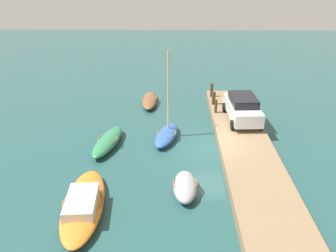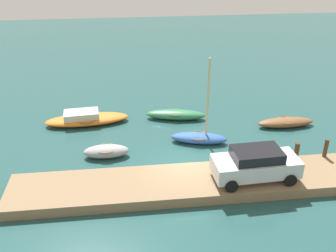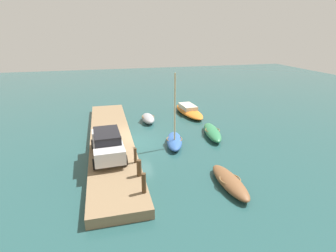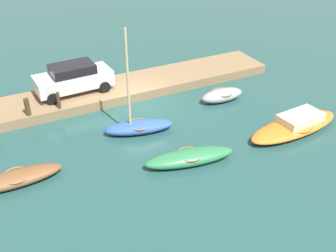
{
  "view_description": "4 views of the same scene",
  "coord_description": "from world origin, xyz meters",
  "px_view_note": "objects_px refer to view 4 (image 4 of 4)",
  "views": [
    {
      "loc": [
        -18.81,
        2.32,
        10.04
      ],
      "look_at": [
        0.44,
        2.72,
        1.31
      ],
      "focal_mm": 38.42,
      "sensor_mm": 36.0,
      "label": 1
    },
    {
      "loc": [
        -3.09,
        -17.65,
        11.87
      ],
      "look_at": [
        -0.48,
        4.27,
        0.52
      ],
      "focal_mm": 40.85,
      "sensor_mm": 36.0,
      "label": 2
    },
    {
      "loc": [
        19.08,
        -2.1,
        8.21
      ],
      "look_at": [
        -0.69,
        2.82,
        0.82
      ],
      "focal_mm": 28.37,
      "sensor_mm": 36.0,
      "label": 3
    },
    {
      "loc": [
        7.83,
        19.07,
        10.95
      ],
      "look_at": [
        0.32,
        4.2,
        0.85
      ],
      "focal_mm": 42.97,
      "sensor_mm": 36.0,
      "label": 4
    }
  ],
  "objects_px": {
    "motorboat_orange": "(295,125)",
    "mooring_post_west": "(59,100)",
    "rowboat_green": "(190,157)",
    "dinghy_grey": "(222,95)",
    "rowboat_blue": "(139,126)",
    "mooring_post_mid_west": "(27,107)",
    "rowboat_brown": "(16,178)",
    "parked_car": "(73,78)"
  },
  "relations": [
    {
      "from": "motorboat_orange",
      "to": "mooring_post_west",
      "type": "distance_m",
      "value": 12.45
    },
    {
      "from": "rowboat_blue",
      "to": "mooring_post_mid_west",
      "type": "relative_size",
      "value": 5.72
    },
    {
      "from": "rowboat_brown",
      "to": "mooring_post_mid_west",
      "type": "distance_m",
      "value": 5.08
    },
    {
      "from": "motorboat_orange",
      "to": "mooring_post_west",
      "type": "xyz_separation_m",
      "value": [
        10.37,
        -6.85,
        0.65
      ]
    },
    {
      "from": "rowboat_blue",
      "to": "rowboat_brown",
      "type": "height_order",
      "value": "rowboat_blue"
    },
    {
      "from": "rowboat_green",
      "to": "rowboat_brown",
      "type": "height_order",
      "value": "rowboat_green"
    },
    {
      "from": "rowboat_brown",
      "to": "rowboat_green",
      "type": "bearing_deg",
      "value": 163.72
    },
    {
      "from": "rowboat_green",
      "to": "motorboat_orange",
      "type": "distance_m",
      "value": 6.2
    },
    {
      "from": "rowboat_blue",
      "to": "rowboat_green",
      "type": "xyz_separation_m",
      "value": [
        -1.0,
        3.5,
        -0.05
      ]
    },
    {
      "from": "mooring_post_mid_west",
      "to": "parked_car",
      "type": "xyz_separation_m",
      "value": [
        -2.91,
        -1.59,
        0.4
      ]
    },
    {
      "from": "rowboat_brown",
      "to": "dinghy_grey",
      "type": "height_order",
      "value": "dinghy_grey"
    },
    {
      "from": "mooring_post_mid_west",
      "to": "rowboat_blue",
      "type": "bearing_deg",
      "value": 145.19
    },
    {
      "from": "dinghy_grey",
      "to": "parked_car",
      "type": "xyz_separation_m",
      "value": [
        7.61,
        -3.92,
        1.06
      ]
    },
    {
      "from": "rowboat_blue",
      "to": "rowboat_brown",
      "type": "xyz_separation_m",
      "value": [
        6.23,
        1.48,
        -0.09
      ]
    },
    {
      "from": "mooring_post_mid_west",
      "to": "mooring_post_west",
      "type": "bearing_deg",
      "value": 180.0
    },
    {
      "from": "mooring_post_west",
      "to": "mooring_post_mid_west",
      "type": "xyz_separation_m",
      "value": [
        1.62,
        0.0,
        0.0
      ]
    },
    {
      "from": "motorboat_orange",
      "to": "mooring_post_mid_west",
      "type": "bearing_deg",
      "value": -34.33
    },
    {
      "from": "rowboat_green",
      "to": "dinghy_grey",
      "type": "height_order",
      "value": "dinghy_grey"
    },
    {
      "from": "rowboat_blue",
      "to": "dinghy_grey",
      "type": "relative_size",
      "value": 2.07
    },
    {
      "from": "rowboat_green",
      "to": "mooring_post_west",
      "type": "xyz_separation_m",
      "value": [
        4.18,
        -6.83,
        0.69
      ]
    },
    {
      "from": "motorboat_orange",
      "to": "mooring_post_west",
      "type": "bearing_deg",
      "value": -38.04
    },
    {
      "from": "rowboat_green",
      "to": "parked_car",
      "type": "height_order",
      "value": "parked_car"
    },
    {
      "from": "rowboat_green",
      "to": "rowboat_brown",
      "type": "bearing_deg",
      "value": -5.06
    },
    {
      "from": "rowboat_brown",
      "to": "parked_car",
      "type": "relative_size",
      "value": 0.88
    },
    {
      "from": "motorboat_orange",
      "to": "mooring_post_west",
      "type": "height_order",
      "value": "mooring_post_west"
    },
    {
      "from": "dinghy_grey",
      "to": "mooring_post_mid_west",
      "type": "relative_size",
      "value": 2.76
    },
    {
      "from": "dinghy_grey",
      "to": "mooring_post_west",
      "type": "relative_size",
      "value": 2.79
    },
    {
      "from": "rowboat_blue",
      "to": "mooring_post_west",
      "type": "xyz_separation_m",
      "value": [
        3.18,
        -3.34,
        0.64
      ]
    },
    {
      "from": "rowboat_green",
      "to": "mooring_post_west",
      "type": "height_order",
      "value": "mooring_post_west"
    },
    {
      "from": "parked_car",
      "to": "motorboat_orange",
      "type": "bearing_deg",
      "value": 134.37
    },
    {
      "from": "rowboat_brown",
      "to": "dinghy_grey",
      "type": "xyz_separation_m",
      "value": [
        -11.95,
        -2.5,
        0.07
      ]
    },
    {
      "from": "mooring_post_west",
      "to": "rowboat_green",
      "type": "bearing_deg",
      "value": 121.44
    },
    {
      "from": "parked_car",
      "to": "dinghy_grey",
      "type": "bearing_deg",
      "value": 150.02
    },
    {
      "from": "rowboat_brown",
      "to": "mooring_post_west",
      "type": "height_order",
      "value": "mooring_post_west"
    },
    {
      "from": "rowboat_blue",
      "to": "mooring_post_west",
      "type": "height_order",
      "value": "rowboat_blue"
    },
    {
      "from": "motorboat_orange",
      "to": "dinghy_grey",
      "type": "xyz_separation_m",
      "value": [
        1.48,
        -4.53,
        -0.01
      ]
    },
    {
      "from": "rowboat_brown",
      "to": "motorboat_orange",
      "type": "bearing_deg",
      "value": 170.69
    },
    {
      "from": "dinghy_grey",
      "to": "rowboat_blue",
      "type": "bearing_deg",
      "value": 10.84
    },
    {
      "from": "rowboat_green",
      "to": "rowboat_brown",
      "type": "distance_m",
      "value": 7.51
    },
    {
      "from": "rowboat_blue",
      "to": "motorboat_orange",
      "type": "relative_size",
      "value": 0.96
    },
    {
      "from": "rowboat_blue",
      "to": "motorboat_orange",
      "type": "bearing_deg",
      "value": 167.5
    },
    {
      "from": "rowboat_brown",
      "to": "motorboat_orange",
      "type": "height_order",
      "value": "motorboat_orange"
    }
  ]
}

